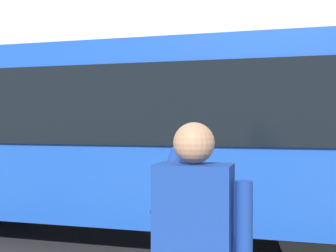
% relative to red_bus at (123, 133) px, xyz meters
% --- Properties ---
extents(ground_plane, '(60.00, 60.00, 0.00)m').
position_rel_red_bus_xyz_m(ground_plane, '(-2.32, 0.02, -1.68)').
color(ground_plane, '#232326').
extents(red_bus, '(9.05, 2.54, 3.08)m').
position_rel_red_bus_xyz_m(red_bus, '(0.00, 0.00, 0.00)').
color(red_bus, '#1947AD').
rests_on(red_bus, ground_plane).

